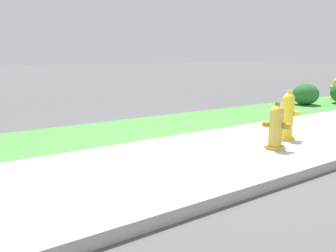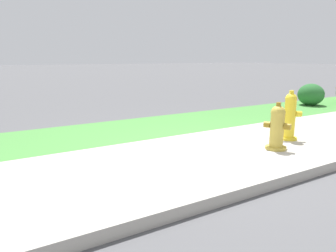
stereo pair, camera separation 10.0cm
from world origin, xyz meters
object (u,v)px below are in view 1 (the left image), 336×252
fire_hydrant_across_street (287,116)px  fire_hydrant_by_grass_verge (336,89)px  shrub_bush_far_verge (306,94)px  fire_hydrant_at_driveway (276,127)px

fire_hydrant_across_street → fire_hydrant_by_grass_verge: fire_hydrant_across_street is taller
fire_hydrant_by_grass_verge → fire_hydrant_across_street: bearing=-150.9°
fire_hydrant_across_street → shrub_bush_far_verge: fire_hydrant_across_street is taller
fire_hydrant_by_grass_verge → shrub_bush_far_verge: size_ratio=1.01×
fire_hydrant_at_driveway → shrub_bush_far_verge: bearing=92.8°
shrub_bush_far_verge → fire_hydrant_at_driveway: bearing=-150.5°
fire_hydrant_at_driveway → shrub_bush_far_verge: size_ratio=0.98×
fire_hydrant_across_street → shrub_bush_far_verge: size_ratio=1.14×
fire_hydrant_at_driveway → fire_hydrant_across_street: bearing=87.1°
fire_hydrant_by_grass_verge → fire_hydrant_at_driveway: bearing=-150.9°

